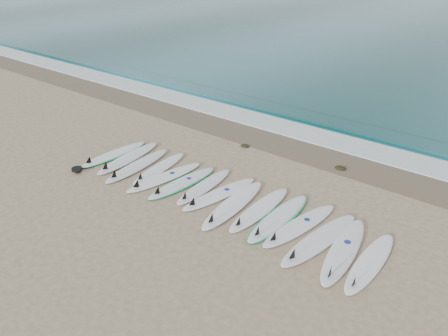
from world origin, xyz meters
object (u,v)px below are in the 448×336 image
Objects in this scene: leash_coil at (77,169)px; surfboard_0 at (113,154)px; surfboard_7 at (218,194)px; surfboard_14 at (369,263)px.

surfboard_0 is at bearing 89.95° from leash_coil.
surfboard_7 is 4.43m from surfboard_14.
surfboard_7 reaches higher than surfboard_0.
leash_coil is (-8.78, -1.30, -0.01)m from surfboard_14.
surfboard_7 is 5.82× the size of leash_coil.
surfboard_14 is (4.42, -0.23, -0.00)m from surfboard_7.
surfboard_7 is at bearing 2.99° from surfboard_0.
leash_coil is (-0.00, -1.38, -0.00)m from surfboard_0.
leash_coil is at bearing -151.30° from surfboard_7.
surfboard_0 is 0.98× the size of surfboard_7.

